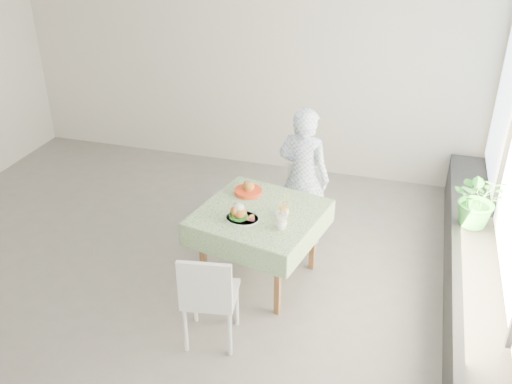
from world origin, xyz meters
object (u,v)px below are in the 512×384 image
(chair_far, at_px, (300,221))
(main_dish, at_px, (240,214))
(juice_cup_orange, at_px, (284,210))
(potted_plant, at_px, (480,199))
(diner, at_px, (303,177))
(chair_near, at_px, (211,313))
(cafe_table, at_px, (260,237))

(chair_far, xyz_separation_m, main_dish, (-0.35, -0.90, 0.54))
(juice_cup_orange, relative_size, potted_plant, 0.47)
(diner, bearing_deg, chair_near, 87.12)
(main_dish, bearing_deg, juice_cup_orange, 24.34)
(chair_near, distance_m, diner, 1.78)
(chair_near, bearing_deg, chair_far, 77.08)
(chair_far, relative_size, main_dish, 2.75)
(chair_far, bearing_deg, chair_near, -102.92)
(chair_far, bearing_deg, main_dish, -111.34)
(cafe_table, height_order, diner, diner)
(juice_cup_orange, bearing_deg, potted_plant, 24.19)
(chair_far, relative_size, potted_plant, 1.47)
(chair_near, height_order, main_dish, main_dish)
(juice_cup_orange, bearing_deg, chair_near, -112.88)
(chair_far, relative_size, diner, 0.56)
(chair_far, distance_m, juice_cup_orange, 0.92)
(diner, distance_m, main_dish, 1.01)
(chair_far, height_order, juice_cup_orange, juice_cup_orange)
(chair_near, distance_m, juice_cup_orange, 1.10)
(chair_near, bearing_deg, diner, 77.15)
(cafe_table, xyz_separation_m, juice_cup_orange, (0.23, -0.02, 0.34))
(cafe_table, relative_size, potted_plant, 2.19)
(chair_far, bearing_deg, cafe_table, -107.54)
(cafe_table, xyz_separation_m, diner, (0.23, 0.76, 0.28))
(cafe_table, xyz_separation_m, chair_near, (-0.15, -0.91, -0.19))
(diner, height_order, potted_plant, diner)
(chair_far, xyz_separation_m, potted_plant, (1.68, 0.01, 0.53))
(potted_plant, bearing_deg, cafe_table, -159.00)
(potted_plant, bearing_deg, main_dish, -155.78)
(diner, xyz_separation_m, juice_cup_orange, (-0.01, -0.78, 0.06))
(cafe_table, bearing_deg, chair_near, -99.15)
(cafe_table, xyz_separation_m, potted_plant, (1.90, 0.73, 0.32))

